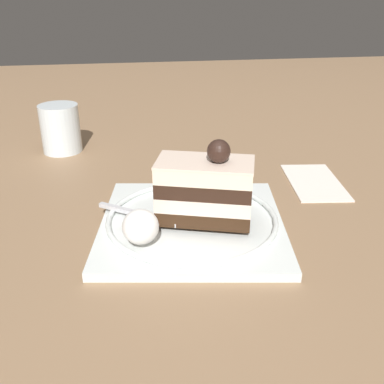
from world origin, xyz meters
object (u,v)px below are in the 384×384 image
at_px(dessert_plate, 192,222).
at_px(folded_napkin, 314,181).
at_px(whipped_cream_dollop, 141,227).
at_px(cake_slice, 205,190).
at_px(drink_glass_near, 61,131).
at_px(fork, 140,214).

relative_size(dessert_plate, folded_napkin, 1.86).
relative_size(dessert_plate, whipped_cream_dollop, 6.33).
bearing_deg(cake_slice, dessert_plate, 53.53).
height_order(cake_slice, drink_glass_near, cake_slice).
bearing_deg(drink_glass_near, whipped_cream_dollop, -161.37).
bearing_deg(cake_slice, whipped_cream_dollop, 117.60).
bearing_deg(whipped_cream_dollop, folded_napkin, -59.51).
bearing_deg(dessert_plate, cake_slice, -126.47).
bearing_deg(drink_glass_near, folded_napkin, -117.41).
height_order(fork, folded_napkin, fork).
xyz_separation_m(fork, folded_napkin, (0.09, -0.25, -0.02)).
distance_m(whipped_cream_dollop, fork, 0.06).
bearing_deg(fork, drink_glass_near, 22.27).
xyz_separation_m(cake_slice, fork, (0.02, 0.07, -0.03)).
xyz_separation_m(fork, drink_glass_near, (0.28, 0.12, 0.02)).
relative_size(dessert_plate, drink_glass_near, 3.01).
bearing_deg(fork, folded_napkin, -69.68).
relative_size(whipped_cream_dollop, drink_glass_near, 0.47).
bearing_deg(dessert_plate, drink_glass_near, 31.01).
relative_size(dessert_plate, fork, 2.61).
distance_m(whipped_cream_dollop, drink_glass_near, 0.36).
distance_m(cake_slice, folded_napkin, 0.22).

